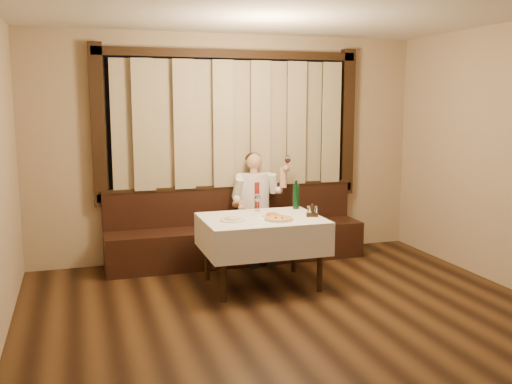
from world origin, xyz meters
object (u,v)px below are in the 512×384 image
object	(u,v)px
green_bottle	(296,196)
cruet_caddy	(312,212)
banquette	(236,236)
seated_man	(256,199)
pizza	(279,219)
dining_table	(262,227)
pasta_cream	(232,217)
pasta_red	(272,213)

from	to	relation	value
green_bottle	cruet_caddy	distance (m)	0.48
banquette	seated_man	world-z (taller)	seated_man
cruet_caddy	pizza	bearing A→B (deg)	-151.47
banquette	pizza	size ratio (longest dim) A/B	10.32
seated_man	cruet_caddy	bearing A→B (deg)	-74.54
banquette	dining_table	bearing A→B (deg)	-90.00
banquette	pasta_cream	size ratio (longest dim) A/B	12.50
pasta_cream	seated_man	bearing A→B (deg)	60.00
banquette	pizza	distance (m)	1.30
pasta_red	banquette	bearing A→B (deg)	97.10
dining_table	green_bottle	xyz separation A→B (m)	(0.53, 0.35, 0.25)
pasta_red	pasta_cream	size ratio (longest dim) A/B	0.91
dining_table	pizza	world-z (taller)	pizza
cruet_caddy	seated_man	world-z (taller)	seated_man
pizza	green_bottle	xyz separation A→B (m)	(0.40, 0.54, 0.13)
seated_man	banquette	bearing A→B (deg)	159.55
cruet_caddy	pasta_cream	bearing A→B (deg)	-164.22
pasta_cream	green_bottle	distance (m)	0.97
pasta_cream	seated_man	size ratio (longest dim) A/B	0.19
pizza	pasta_cream	world-z (taller)	pasta_cream
dining_table	pasta_red	bearing A→B (deg)	5.29
dining_table	pasta_cream	size ratio (longest dim) A/B	4.96
pasta_red	pasta_cream	bearing A→B (deg)	-170.31
pasta_cream	dining_table	bearing A→B (deg)	11.28
dining_table	cruet_caddy	bearing A→B (deg)	-13.42
banquette	pasta_cream	world-z (taller)	banquette
pasta_red	cruet_caddy	size ratio (longest dim) A/B	1.69
dining_table	cruet_caddy	size ratio (longest dim) A/B	9.20
dining_table	pasta_cream	world-z (taller)	pasta_cream
dining_table	cruet_caddy	distance (m)	0.57
dining_table	cruet_caddy	world-z (taller)	cruet_caddy
banquette	dining_table	distance (m)	1.08
pasta_cream	banquette	bearing A→B (deg)	72.55
pasta_red	seated_man	distance (m)	0.93
pizza	pasta_red	bearing A→B (deg)	89.96
banquette	dining_table	xyz separation A→B (m)	(0.00, -1.02, 0.34)
banquette	pasta_red	distance (m)	1.13
dining_table	banquette	bearing A→B (deg)	90.00
pasta_cream	cruet_caddy	bearing A→B (deg)	-3.80
dining_table	pasta_red	xyz separation A→B (m)	(0.13, 0.01, 0.14)
pizza	green_bottle	distance (m)	0.69
dining_table	seated_man	distance (m)	0.98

